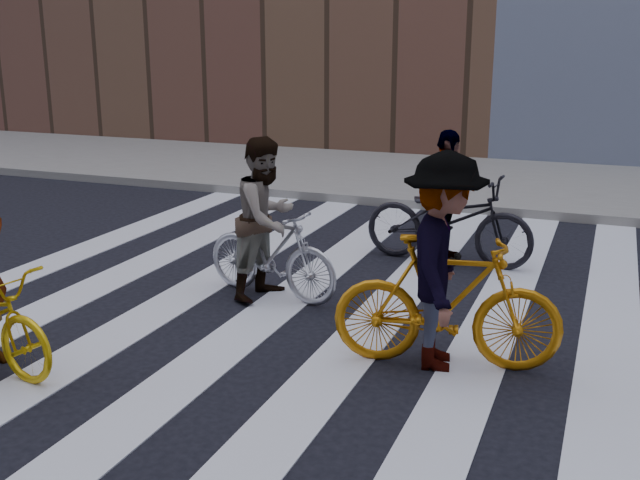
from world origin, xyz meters
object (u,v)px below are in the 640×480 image
Objects in this scene: bike_yellow_right at (447,302)px; rider_mid at (266,218)px; rider_right at (443,262)px; rider_rear at (445,197)px; bike_dark_rear at (448,219)px; bike_silver_mid at (271,252)px.

bike_yellow_right is 2.48m from rider_mid.
rider_rear is at bearing 1.06° from rider_right.
rider_mid reaches higher than bike_dark_rear.
rider_right is (2.16, -1.08, 0.06)m from rider_mid.
rider_mid is at bearing 145.54° from bike_dark_rear.
rider_rear reaches higher than bike_yellow_right.
rider_mid reaches higher than bike_yellow_right.
bike_silver_mid is 2.41m from rider_right.
rider_mid is at bearing 146.44° from rider_rear.
bike_dark_rear is at bearing 0.16° from rider_right.
rider_mid is 2.41m from rider_right.
rider_right is 3.14m from rider_rear.
bike_yellow_right is (2.16, -1.08, 0.08)m from bike_silver_mid.
bike_yellow_right is at bearing -164.37° from bike_dark_rear.
bike_yellow_right is 1.04× the size of rider_right.
bike_silver_mid is 1.00× the size of rider_rear.
rider_rear is at bearing -25.30° from rider_mid.
rider_mid is 1.05× the size of rider_rear.
bike_yellow_right is 0.36m from rider_right.
bike_dark_rear is 1.21× the size of rider_mid.
bike_yellow_right is at bearing -104.06° from rider_mid.
rider_mid is (-1.56, -1.99, 0.32)m from bike_dark_rear.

